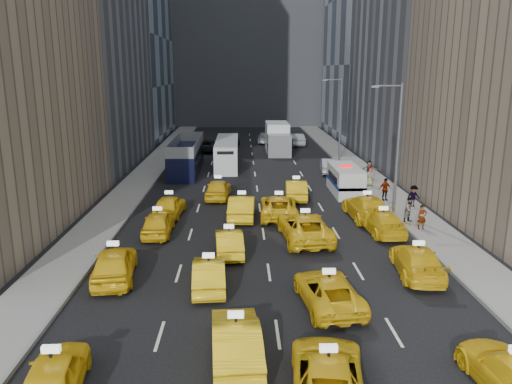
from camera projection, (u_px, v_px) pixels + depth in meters
ground at (271, 289)px, 22.98m from camera, size 160.00×160.00×0.00m
sidewalk_west at (144, 176)px, 46.91m from camera, size 3.00×90.00×0.15m
sidewalk_east at (365, 175)px, 47.54m from camera, size 3.00×90.00×0.15m
curb_west at (159, 176)px, 46.95m from camera, size 0.15×90.00×0.18m
curb_east at (350, 175)px, 47.49m from camera, size 0.15×90.00×0.18m
building_backdrop at (247, 10)px, 88.06m from camera, size 30.00×12.00×40.00m
streetlight_near at (396, 144)px, 33.72m from camera, size 2.15×0.22×9.00m
streetlight_far at (339, 117)px, 53.13m from camera, size 2.15×0.22×9.00m
taxi_0 at (54, 376)px, 15.27m from camera, size 2.19×4.37×1.43m
taxi_1 at (236, 341)px, 17.16m from camera, size 1.95×4.79×1.54m
taxi_2 at (327, 374)px, 15.44m from camera, size 2.86×5.14×1.36m
taxi_4 at (114, 264)px, 23.88m from camera, size 2.48×4.93×1.61m
taxi_5 at (209, 274)px, 22.98m from camera, size 1.71×4.26×1.38m
taxi_6 at (328, 291)px, 21.25m from camera, size 2.78×5.08×1.35m
taxi_7 at (417, 261)px, 24.43m from camera, size 2.51×5.13×1.43m
taxi_8 at (158, 223)px, 30.38m from camera, size 1.81×4.30×1.45m
taxi_9 at (229, 242)px, 27.25m from camera, size 1.73×4.20×1.35m
taxi_10 at (305, 227)px, 29.43m from camera, size 3.07×5.92×1.59m
taxi_11 at (383, 222)px, 30.66m from camera, size 2.21×4.89×1.39m
taxi_12 at (169, 206)px, 34.25m from camera, size 2.07×4.46×1.48m
taxi_13 at (242, 207)px, 33.73m from camera, size 1.93×4.91×1.59m
taxi_14 at (279, 206)px, 34.08m from camera, size 2.70×5.44×1.48m
taxi_15 at (367, 207)px, 33.55m from camera, size 2.55×5.72×1.63m
taxi_16 at (218, 189)px, 38.93m from camera, size 2.08×4.60×1.53m
taxi_17 at (296, 190)px, 38.82m from camera, size 1.88×4.64×1.50m
nypd_van at (345, 180)px, 40.49m from camera, size 2.64×5.71×2.38m
double_decker at (186, 156)px, 48.96m from camera, size 3.16×11.27×3.24m
city_bus at (227, 153)px, 51.89m from camera, size 2.79×10.83×2.77m
box_truck at (278, 138)px, 60.16m from camera, size 3.46×8.00×3.55m
misc_car_0 at (329, 166)px, 48.65m from camera, size 1.96×4.52×1.45m
misc_car_1 at (208, 146)px, 61.34m from camera, size 2.64×5.38×1.47m
misc_car_2 at (265, 138)px, 68.36m from camera, size 2.42×5.33×1.51m
misc_car_3 at (232, 139)px, 66.87m from camera, size 2.25×4.43×1.44m
misc_car_4 at (296, 139)px, 66.12m from camera, size 2.00×4.96×1.60m
pedestrian_0 at (422, 217)px, 30.97m from camera, size 0.60×0.42×1.56m
pedestrian_1 at (410, 210)px, 32.42m from camera, size 0.93×0.75×1.68m
pedestrian_2 at (413, 196)px, 35.89m from camera, size 1.11×0.63×1.62m
pedestrian_3 at (385, 189)px, 37.78m from camera, size 1.08×0.67×1.71m
pedestrian_4 at (370, 176)px, 42.69m from camera, size 0.83×0.49×1.65m
pedestrian_5 at (369, 170)px, 45.39m from camera, size 1.57×0.92×1.63m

